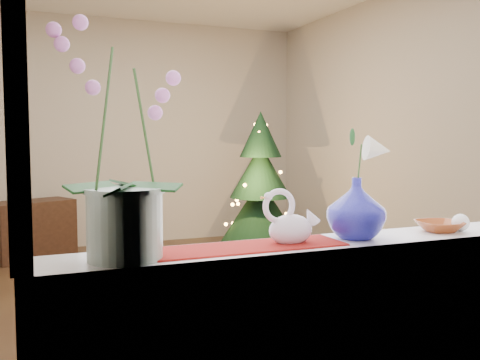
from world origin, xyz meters
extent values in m
plane|color=#321D14|center=(0.00, 0.00, 0.00)|extent=(5.00, 5.00, 0.00)
cube|color=#BEB4A6|center=(0.00, 2.50, 1.35)|extent=(4.50, 0.10, 2.70)
cube|color=#BEB4A6|center=(0.00, -2.50, 1.35)|extent=(4.50, 0.10, 2.70)
cube|color=#BEB4A6|center=(2.25, 0.00, 1.35)|extent=(0.10, 5.00, 2.70)
cube|color=white|center=(0.00, -2.37, 0.90)|extent=(2.20, 0.26, 0.04)
cube|color=maroon|center=(-0.38, -2.37, 0.92)|extent=(0.70, 0.20, 0.01)
imported|color=navy|center=(0.07, -2.36, 1.05)|extent=(0.32, 0.32, 0.26)
sphere|color=white|center=(0.54, -2.39, 0.95)|extent=(0.09, 0.09, 0.07)
imported|color=brown|center=(0.45, -2.37, 0.94)|extent=(0.17, 0.17, 0.04)
cube|color=black|center=(-1.01, 2.06, 0.31)|extent=(0.92, 0.72, 0.62)
camera|label=1|loc=(-1.07, -4.02, 1.29)|focal=40.00mm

